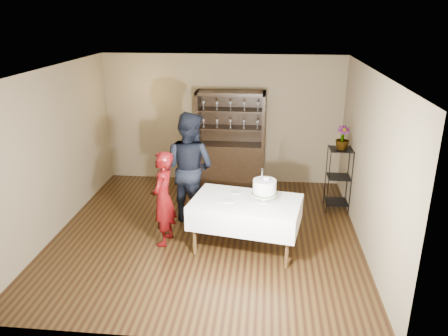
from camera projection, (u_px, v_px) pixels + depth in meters
The scene contains 14 objects.
floor at pixel (207, 234), 7.32m from camera, with size 5.00×5.00×0.00m, color black.
ceiling at pixel (204, 70), 6.39m from camera, with size 5.00×5.00×0.00m, color silver.
back_wall at pixel (222, 120), 9.19m from camera, with size 5.00×0.02×2.70m, color #706248.
wall_left at pixel (54, 153), 7.09m from camera, with size 0.02×5.00×2.70m, color #706248.
wall_right at pixel (369, 163), 6.62m from camera, with size 0.02×5.00×2.70m, color #706248.
china_hutch at pixel (231, 155), 9.18m from camera, with size 1.40×0.48×2.00m.
plant_etagere at pixel (338, 177), 8.00m from camera, with size 0.42×0.42×1.20m.
cake_table at pixel (246, 212), 6.67m from camera, with size 1.78×1.27×0.82m.
woman at pixel (163, 198), 6.80m from camera, with size 0.56×0.37×1.54m, color #3A050A.
man at pixel (189, 167), 7.54m from camera, with size 0.95×0.74×1.95m, color black.
cake at pixel (264, 188), 6.52m from camera, with size 0.39×0.39×0.54m.
plate_near at pixel (228, 200), 6.60m from camera, with size 0.19×0.19×0.01m, color silver.
plate_far at pixel (236, 192), 6.90m from camera, with size 0.17×0.17×0.01m, color silver.
potted_plant at pixel (343, 138), 7.71m from camera, with size 0.24×0.24×0.42m, color #426831.
Camera 1 is at (0.94, -6.43, 3.55)m, focal length 35.00 mm.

